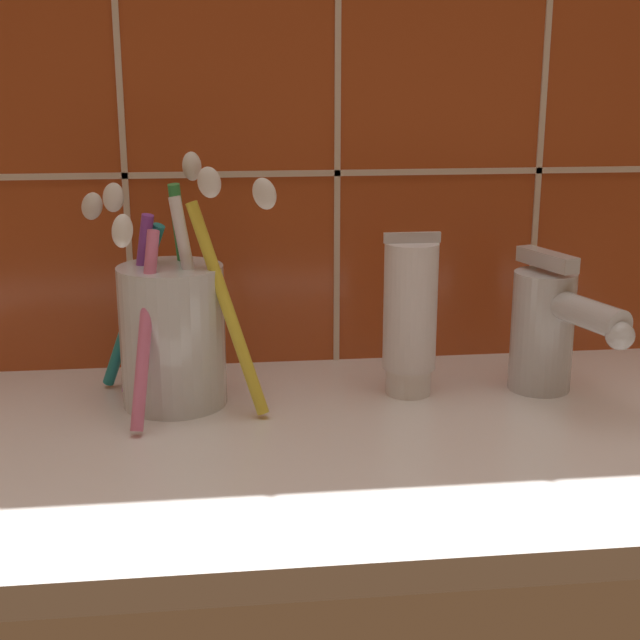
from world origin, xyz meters
TOP-DOWN VIEW (x-y plane):
  - sink_counter at (0.00, 0.00)cm, footprint 69.29×34.21cm
  - tile_wall_backsplash at (0.01, 17.35)cm, footprint 79.29×1.72cm
  - toothbrush_cup at (-11.86, 7.48)cm, footprint 15.37×13.76cm
  - toothpaste_tube at (6.20, 7.51)cm, footprint 4.33×4.12cm
  - sink_faucet at (17.04, 6.58)cm, footprint 5.99×12.17cm

SIDE VIEW (x-z plane):
  - sink_counter at x=0.00cm, z-range 0.00..2.00cm
  - sink_faucet at x=17.04cm, z-range 1.84..12.92cm
  - toothbrush_cup at x=-11.86cm, z-range -1.42..17.31cm
  - toothpaste_tube at x=6.20cm, z-range 1.90..14.68cm
  - tile_wall_backsplash at x=0.01cm, z-range 0.01..48.15cm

